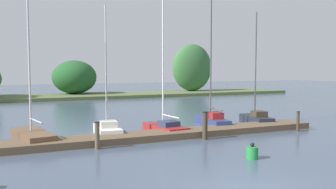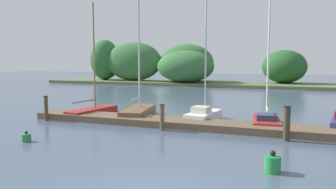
# 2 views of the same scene
# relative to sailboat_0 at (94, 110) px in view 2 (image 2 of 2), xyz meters

# --- Properties ---
(dock_pier) EXTENTS (21.05, 1.80, 0.35)m
(dock_pier) POSITION_rel_sailboat_0_xyz_m (8.16, -1.30, -0.15)
(dock_pier) COLOR brown
(dock_pier) RESTS_ON ground
(far_shore) EXTENTS (63.76, 8.73, 7.26)m
(far_shore) POSITION_rel_sailboat_0_xyz_m (1.19, 27.43, 2.24)
(far_shore) COLOR #56663D
(far_shore) RESTS_ON ground
(sailboat_0) EXTENTS (1.42, 4.05, 6.75)m
(sailboat_0) POSITION_rel_sailboat_0_xyz_m (0.00, 0.00, 0.00)
(sailboat_0) COLOR maroon
(sailboat_0) RESTS_ON ground
(sailboat_1) EXTENTS (1.98, 4.21, 8.02)m
(sailboat_1) POSITION_rel_sailboat_0_xyz_m (2.84, 0.39, 0.06)
(sailboat_1) COLOR brown
(sailboat_1) RESTS_ON ground
(sailboat_2) EXTENTS (1.45, 3.30, 7.11)m
(sailboat_2) POSITION_rel_sailboat_0_xyz_m (6.73, 0.57, 0.06)
(sailboat_2) COLOR white
(sailboat_2) RESTS_ON ground
(sailboat_3) EXTENTS (1.62, 3.62, 7.58)m
(sailboat_3) POSITION_rel_sailboat_0_xyz_m (10.06, 0.33, 0.03)
(sailboat_3) COLOR maroon
(sailboat_3) RESTS_ON ground
(mooring_piling_0) EXTENTS (0.23, 0.23, 1.38)m
(mooring_piling_0) POSITION_rel_sailboat_0_xyz_m (-1.53, -2.39, 0.37)
(mooring_piling_0) COLOR #4C3D28
(mooring_piling_0) RESTS_ON ground
(mooring_piling_1) EXTENTS (0.25, 0.25, 1.26)m
(mooring_piling_1) POSITION_rel_sailboat_0_xyz_m (5.47, -2.47, 0.31)
(mooring_piling_1) COLOR brown
(mooring_piling_1) RESTS_ON ground
(mooring_piling_2) EXTENTS (0.31, 0.31, 1.46)m
(mooring_piling_2) POSITION_rel_sailboat_0_xyz_m (11.09, -2.56, 0.41)
(mooring_piling_2) COLOR #3D3323
(mooring_piling_2) RESTS_ON ground
(channel_buoy_0) EXTENTS (0.49, 0.49, 0.67)m
(channel_buoy_0) POSITION_rel_sailboat_0_xyz_m (10.82, -6.85, -0.06)
(channel_buoy_0) COLOR #23843D
(channel_buoy_0) RESTS_ON ground
(channel_buoy_1) EXTENTS (0.37, 0.37, 0.44)m
(channel_buoy_1) POSITION_rel_sailboat_0_xyz_m (1.10, -6.55, -0.16)
(channel_buoy_1) COLOR #23843D
(channel_buoy_1) RESTS_ON ground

